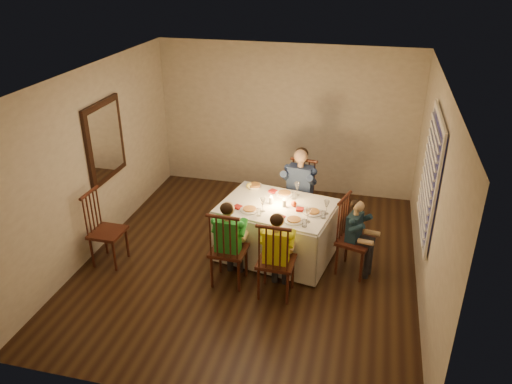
% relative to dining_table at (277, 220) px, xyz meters
% --- Properties ---
extents(ground, '(5.00, 5.00, 0.00)m').
position_rel_dining_table_xyz_m(ground, '(-0.31, -0.25, -0.57)').
color(ground, black).
rests_on(ground, ground).
extents(wall_left, '(0.02, 5.00, 2.60)m').
position_rel_dining_table_xyz_m(wall_left, '(-2.56, -0.25, 0.73)').
color(wall_left, beige).
rests_on(wall_left, ground).
extents(wall_right, '(0.02, 5.00, 2.60)m').
position_rel_dining_table_xyz_m(wall_right, '(1.94, -0.25, 0.73)').
color(wall_right, beige).
rests_on(wall_right, ground).
extents(wall_back, '(4.50, 0.02, 2.60)m').
position_rel_dining_table_xyz_m(wall_back, '(-0.31, 2.25, 0.73)').
color(wall_back, beige).
rests_on(wall_back, ground).
extents(ceiling, '(5.00, 5.00, 0.00)m').
position_rel_dining_table_xyz_m(ceiling, '(-0.31, -0.25, 2.03)').
color(ceiling, white).
rests_on(ceiling, wall_back).
extents(dining_table, '(1.71, 1.37, 0.77)m').
position_rel_dining_table_xyz_m(dining_table, '(0.00, 0.00, 0.00)').
color(dining_table, white).
rests_on(dining_table, ground).
extents(chair_adult, '(0.50, 0.49, 1.09)m').
position_rel_dining_table_xyz_m(chair_adult, '(0.17, 0.86, -0.57)').
color(chair_adult, '#32160D').
rests_on(chair_adult, ground).
extents(chair_near_left, '(0.46, 0.44, 1.09)m').
position_rel_dining_table_xyz_m(chair_near_left, '(-0.47, -0.78, -0.57)').
color(chair_near_left, '#32160D').
rests_on(chair_near_left, ground).
extents(chair_near_right, '(0.46, 0.44, 1.09)m').
position_rel_dining_table_xyz_m(chair_near_right, '(0.18, -0.89, -0.57)').
color(chair_near_right, '#32160D').
rests_on(chair_near_right, ground).
extents(chair_end, '(0.54, 0.55, 1.09)m').
position_rel_dining_table_xyz_m(chair_end, '(1.09, -0.16, -0.57)').
color(chair_end, '#32160D').
rests_on(chair_end, ground).
extents(chair_extra, '(0.43, 0.45, 1.08)m').
position_rel_dining_table_xyz_m(chair_extra, '(-2.21, -0.73, -0.57)').
color(chair_extra, '#32160D').
rests_on(chair_extra, ground).
extents(adult, '(0.56, 0.52, 1.32)m').
position_rel_dining_table_xyz_m(adult, '(0.17, 0.86, -0.57)').
color(adult, navy).
rests_on(adult, ground).
extents(child_green, '(0.43, 0.39, 1.18)m').
position_rel_dining_table_xyz_m(child_green, '(-0.47, -0.78, -0.57)').
color(child_green, green).
rests_on(child_green, ground).
extents(child_yellow, '(0.42, 0.38, 1.17)m').
position_rel_dining_table_xyz_m(child_yellow, '(0.18, -0.89, -0.57)').
color(child_yellow, '#F0F71A').
rests_on(child_yellow, ground).
extents(child_teal, '(0.42, 0.44, 1.08)m').
position_rel_dining_table_xyz_m(child_teal, '(1.09, -0.16, -0.57)').
color(child_teal, '#1A3241').
rests_on(child_teal, ground).
extents(setting_adult, '(0.30, 0.30, 0.02)m').
position_rel_dining_table_xyz_m(setting_adult, '(0.04, 0.35, 0.24)').
color(setting_adult, white).
rests_on(setting_adult, dining_table).
extents(setting_green, '(0.30, 0.30, 0.02)m').
position_rel_dining_table_xyz_m(setting_green, '(-0.33, -0.24, 0.24)').
color(setting_green, white).
rests_on(setting_green, dining_table).
extents(setting_yellow, '(0.30, 0.30, 0.02)m').
position_rel_dining_table_xyz_m(setting_yellow, '(0.30, -0.39, 0.24)').
color(setting_yellow, white).
rests_on(setting_yellow, dining_table).
extents(setting_teal, '(0.30, 0.30, 0.02)m').
position_rel_dining_table_xyz_m(setting_teal, '(0.50, -0.11, 0.24)').
color(setting_teal, white).
rests_on(setting_teal, dining_table).
extents(candle_left, '(0.06, 0.06, 0.10)m').
position_rel_dining_table_xyz_m(candle_left, '(-0.09, 0.02, 0.28)').
color(candle_left, silver).
rests_on(candle_left, dining_table).
extents(candle_right, '(0.06, 0.06, 0.10)m').
position_rel_dining_table_xyz_m(candle_right, '(0.10, -0.02, 0.28)').
color(candle_right, silver).
rests_on(candle_right, dining_table).
extents(squash, '(0.09, 0.09, 0.09)m').
position_rel_dining_table_xyz_m(squash, '(-0.50, 0.42, 0.27)').
color(squash, yellow).
rests_on(squash, dining_table).
extents(orange_fruit, '(0.08, 0.08, 0.08)m').
position_rel_dining_table_xyz_m(orange_fruit, '(0.23, 0.01, 0.27)').
color(orange_fruit, '#EB4D13').
rests_on(orange_fruit, dining_table).
extents(serving_bowl, '(0.25, 0.25, 0.05)m').
position_rel_dining_table_xyz_m(serving_bowl, '(-0.43, 0.44, 0.26)').
color(serving_bowl, white).
rests_on(serving_bowl, dining_table).
extents(wall_mirror, '(0.06, 0.95, 1.15)m').
position_rel_dining_table_xyz_m(wall_mirror, '(-2.53, 0.05, 0.93)').
color(wall_mirror, black).
rests_on(wall_mirror, wall_left).
extents(window_blinds, '(0.07, 1.34, 1.54)m').
position_rel_dining_table_xyz_m(window_blinds, '(1.89, -0.15, 0.93)').
color(window_blinds, '#0D0F37').
rests_on(window_blinds, wall_right).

